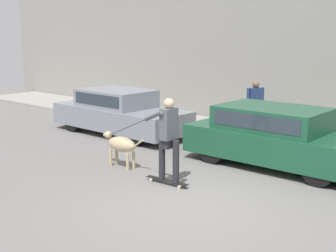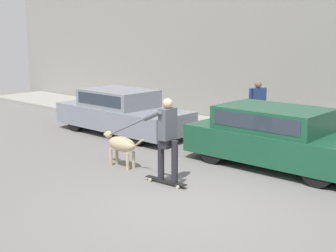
{
  "view_description": "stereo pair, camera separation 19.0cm",
  "coord_description": "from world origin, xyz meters",
  "px_view_note": "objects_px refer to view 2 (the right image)",
  "views": [
    {
      "loc": [
        4.95,
        -6.16,
        3.03
      ],
      "look_at": [
        -1.75,
        1.53,
        0.95
      ],
      "focal_mm": 50.0,
      "sensor_mm": 36.0,
      "label": 1
    },
    {
      "loc": [
        5.09,
        -6.03,
        3.03
      ],
      "look_at": [
        -1.75,
        1.53,
        0.95
      ],
      "focal_mm": 50.0,
      "sensor_mm": 36.0,
      "label": 2
    }
  ],
  "objects_px": {
    "parked_car_0": "(122,113)",
    "pedestrian_with_bag": "(258,105)",
    "skateboarder": "(167,136)",
    "parked_car_1": "(277,138)",
    "dog": "(121,145)"
  },
  "relations": [
    {
      "from": "parked_car_0",
      "to": "pedestrian_with_bag",
      "type": "bearing_deg",
      "value": 36.34
    },
    {
      "from": "pedestrian_with_bag",
      "to": "skateboarder",
      "type": "bearing_deg",
      "value": -56.43
    },
    {
      "from": "parked_car_1",
      "to": "pedestrian_with_bag",
      "type": "distance_m",
      "value": 3.05
    },
    {
      "from": "dog",
      "to": "parked_car_1",
      "type": "bearing_deg",
      "value": -137.66
    },
    {
      "from": "parked_car_1",
      "to": "skateboarder",
      "type": "height_order",
      "value": "skateboarder"
    },
    {
      "from": "parked_car_0",
      "to": "dog",
      "type": "xyz_separation_m",
      "value": [
        2.59,
        -2.38,
        -0.12
      ]
    },
    {
      "from": "pedestrian_with_bag",
      "to": "parked_car_1",
      "type": "bearing_deg",
      "value": -27.88
    },
    {
      "from": "parked_car_0",
      "to": "skateboarder",
      "type": "xyz_separation_m",
      "value": [
        4.21,
        -2.62,
        0.37
      ]
    },
    {
      "from": "dog",
      "to": "skateboarder",
      "type": "distance_m",
      "value": 1.7
    },
    {
      "from": "parked_car_0",
      "to": "skateboarder",
      "type": "height_order",
      "value": "skateboarder"
    },
    {
      "from": "parked_car_1",
      "to": "skateboarder",
      "type": "distance_m",
      "value": 2.81
    },
    {
      "from": "parked_car_1",
      "to": "skateboarder",
      "type": "relative_size",
      "value": 1.65
    },
    {
      "from": "parked_car_0",
      "to": "parked_car_1",
      "type": "bearing_deg",
      "value": 0.53
    },
    {
      "from": "parked_car_1",
      "to": "pedestrian_with_bag",
      "type": "bearing_deg",
      "value": 129.11
    },
    {
      "from": "parked_car_1",
      "to": "dog",
      "type": "relative_size",
      "value": 3.32
    }
  ]
}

